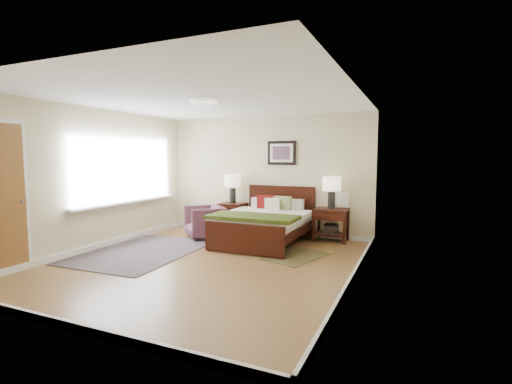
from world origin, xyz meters
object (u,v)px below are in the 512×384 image
(nightstand_right, at_px, (331,222))
(lamp_right, at_px, (332,186))
(rug_persian, at_px, (142,252))
(armchair, at_px, (205,222))
(bed, at_px, (265,219))
(lamp_left, at_px, (233,183))
(nightstand_left, at_px, (232,209))

(nightstand_right, relative_size, lamp_right, 1.06)
(nightstand_right, distance_m, lamp_right, 0.69)
(rug_persian, bearing_deg, armchair, 72.13)
(nightstand_right, xyz_separation_m, armchair, (-2.40, -0.73, -0.06))
(bed, distance_m, nightstand_right, 1.30)
(bed, relative_size, nightstand_right, 2.93)
(bed, relative_size, lamp_left, 3.09)
(lamp_right, relative_size, rug_persian, 0.26)
(armchair, height_order, rug_persian, armchair)
(nightstand_right, bearing_deg, armchair, -163.07)
(nightstand_left, relative_size, nightstand_right, 1.00)
(nightstand_right, height_order, armchair, armchair)
(lamp_left, xyz_separation_m, lamp_right, (2.15, 0.00, -0.00))
(bed, bearing_deg, lamp_right, 32.31)
(nightstand_right, relative_size, armchair, 0.90)
(nightstand_left, bearing_deg, bed, -32.84)
(armchair, bearing_deg, rug_persian, -62.61)
(nightstand_right, bearing_deg, lamp_left, 179.65)
(armchair, distance_m, rug_persian, 1.51)
(nightstand_right, bearing_deg, bed, -148.18)
(armchair, bearing_deg, nightstand_right, 59.95)
(rug_persian, bearing_deg, lamp_left, 71.03)
(lamp_right, bearing_deg, armchair, -162.79)
(nightstand_right, xyz_separation_m, lamp_right, (0.00, 0.01, 0.69))
(lamp_right, xyz_separation_m, rug_persian, (-2.80, -2.17, -1.06))
(bed, distance_m, armchair, 1.31)
(lamp_left, xyz_separation_m, armchair, (-0.25, -0.75, -0.75))
(bed, relative_size, lamp_right, 3.09)
(bed, distance_m, lamp_left, 1.39)
(nightstand_right, bearing_deg, lamp_right, 90.00)
(nightstand_left, relative_size, lamp_left, 1.05)
(nightstand_left, bearing_deg, nightstand_right, 0.23)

